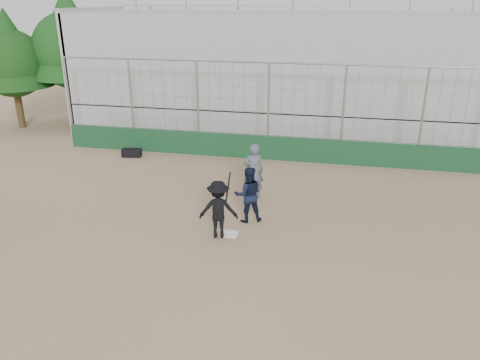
% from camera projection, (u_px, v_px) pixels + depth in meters
% --- Properties ---
extents(ground, '(90.00, 90.00, 0.00)m').
position_uv_depth(ground, '(230.00, 234.00, 13.50)').
color(ground, brown).
rests_on(ground, ground).
extents(home_plate, '(0.44, 0.44, 0.02)m').
position_uv_depth(home_plate, '(230.00, 234.00, 13.50)').
color(home_plate, white).
rests_on(home_plate, ground).
extents(backstop, '(18.10, 0.25, 4.04)m').
position_uv_depth(backstop, '(268.00, 137.00, 19.54)').
color(backstop, '#12381E').
rests_on(backstop, ground).
extents(bleachers, '(20.25, 6.70, 6.98)m').
position_uv_depth(bleachers, '(284.00, 72.00, 23.34)').
color(bleachers, '#9A9A9A').
rests_on(bleachers, ground).
extents(tree_left, '(4.48, 4.48, 7.00)m').
position_uv_depth(tree_left, '(70.00, 40.00, 24.07)').
color(tree_left, '#372114').
rests_on(tree_left, ground).
extents(tree_right, '(3.84, 3.84, 6.00)m').
position_uv_depth(tree_right, '(10.00, 54.00, 23.41)').
color(tree_right, '#382814').
rests_on(tree_right, ground).
extents(batter_at_plate, '(1.19, 0.85, 1.85)m').
position_uv_depth(batter_at_plate, '(218.00, 209.00, 13.08)').
color(batter_at_plate, black).
rests_on(batter_at_plate, ground).
extents(catcher_crouched, '(1.04, 0.93, 1.18)m').
position_uv_depth(catcher_crouched, '(248.00, 204.00, 14.07)').
color(catcher_crouched, black).
rests_on(catcher_crouched, ground).
extents(umpire, '(0.83, 0.70, 1.73)m').
position_uv_depth(umpire, '(253.00, 174.00, 15.65)').
color(umpire, '#4E5562').
rests_on(umpire, ground).
extents(equipment_bag, '(0.86, 0.47, 0.39)m').
position_uv_depth(equipment_bag, '(132.00, 153.00, 20.08)').
color(equipment_bag, black).
rests_on(equipment_bag, ground).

